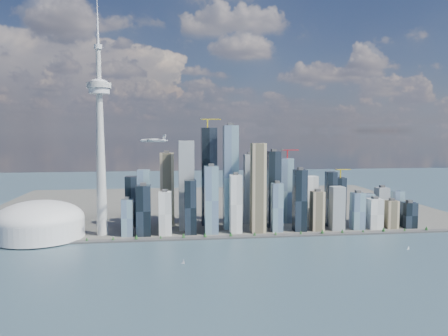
{
  "coord_description": "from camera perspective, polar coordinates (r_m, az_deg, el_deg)",
  "views": [
    {
      "loc": [
        -142.69,
        -742.07,
        249.96
      ],
      "look_at": [
        -13.87,
        260.0,
        163.91
      ],
      "focal_mm": 35.0,
      "sensor_mm": 36.0,
      "label": 1
    }
  ],
  "objects": [
    {
      "name": "sailboat_east",
      "position": [
        1015.64,
        22.94,
        -9.62
      ],
      "size": [
        5.83,
        2.9,
        8.11
      ],
      "rotation": [
        0.0,
        0.0,
        0.28
      ],
      "color": "white",
      "rests_on": "ground"
    },
    {
      "name": "land",
      "position": [
        1470.26,
        -1.66,
        -4.86
      ],
      "size": [
        1400.0,
        900.0,
        3.0
      ],
      "primitive_type": "cube",
      "color": "#4C4C47",
      "rests_on": "ground"
    },
    {
      "name": "seawall",
      "position": [
        1032.49,
        0.84,
        -9.03
      ],
      "size": [
        1100.0,
        22.0,
        4.0
      ],
      "primitive_type": "cube",
      "color": "#383838",
      "rests_on": "ground"
    },
    {
      "name": "ground",
      "position": [
        795.93,
        3.47,
        -13.44
      ],
      "size": [
        4000.0,
        4000.0,
        0.0
      ],
      "primitive_type": "plane",
      "color": "#2E4251",
      "rests_on": "ground"
    },
    {
      "name": "sailboat_west",
      "position": [
        845.33,
        -5.34,
        -12.13
      ],
      "size": [
        6.94,
        3.97,
        9.8
      ],
      "rotation": [
        0.0,
        0.0,
        -0.37
      ],
      "color": "white",
      "rests_on": "ground"
    },
    {
      "name": "shoreline_trees",
      "position": [
        1030.89,
        0.85,
        -8.66
      ],
      "size": [
        960.53,
        7.2,
        8.8
      ],
      "color": "#3F2D1E",
      "rests_on": "seawall"
    },
    {
      "name": "needle_tower",
      "position": [
        1063.86,
        -15.87,
        3.92
      ],
      "size": [
        56.0,
        56.0,
        550.5
      ],
      "color": "#B0AFAA",
      "rests_on": "land"
    },
    {
      "name": "airplane",
      "position": [
        941.69,
        -9.18,
        3.61
      ],
      "size": [
        62.22,
        55.62,
        15.55
      ],
      "rotation": [
        0.0,
        0.0,
        -0.32
      ],
      "color": "silver",
      "rests_on": "ground"
    },
    {
      "name": "dome_stadium",
      "position": [
        1103.91,
        -22.95,
        -6.52
      ],
      "size": [
        200.0,
        200.0,
        86.0
      ],
      "color": "silver",
      "rests_on": "land"
    },
    {
      "name": "skyscraper_cluster",
      "position": [
        1109.6,
        3.27,
        -3.54
      ],
      "size": [
        736.0,
        142.0,
        281.3
      ],
      "color": "black",
      "rests_on": "land"
    }
  ]
}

